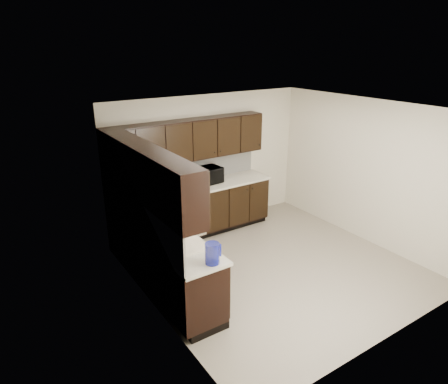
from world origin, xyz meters
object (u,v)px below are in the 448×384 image
object	(u,v)px
microwave	(207,176)
toaster_oven	(123,195)
blue_pitcher	(212,253)
sink	(178,246)
storage_bin	(140,202)

from	to	relation	value
microwave	toaster_oven	distance (m)	1.58
blue_pitcher	microwave	bearing A→B (deg)	66.37
toaster_oven	blue_pitcher	world-z (taller)	blue_pitcher
sink	blue_pitcher	bearing A→B (deg)	-81.65
microwave	storage_bin	world-z (taller)	microwave
storage_bin	blue_pitcher	world-z (taller)	blue_pitcher
microwave	sink	bearing A→B (deg)	-136.48
sink	storage_bin	bearing A→B (deg)	88.23
sink	microwave	xyz separation A→B (m)	(1.51, 1.76, 0.20)
microwave	blue_pitcher	size ratio (longest dim) A/B	2.05
toaster_oven	storage_bin	bearing A→B (deg)	-94.34
sink	toaster_oven	size ratio (longest dim) A/B	2.42
storage_bin	blue_pitcher	size ratio (longest dim) A/B	1.82
sink	toaster_oven	xyz separation A→B (m)	(-0.07, 1.77, 0.17)
storage_bin	microwave	bearing A→B (deg)	15.26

